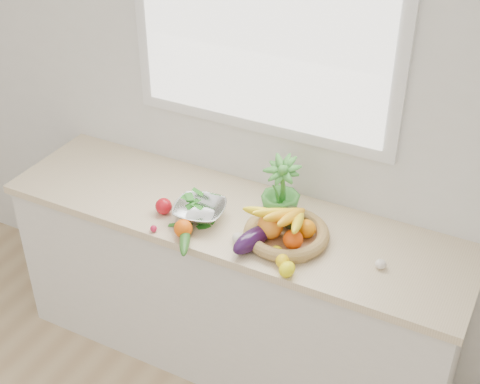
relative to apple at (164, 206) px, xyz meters
The scene contains 20 objects.
back_wall 0.67m from the apple, 56.96° to the left, with size 4.50×0.02×2.70m, color white.
counter_cabinet 0.60m from the apple, 25.97° to the left, with size 2.20×0.58×0.86m, color silver.
countertop 0.32m from the apple, 25.97° to the left, with size 2.24×0.62×0.04m, color beige.
window_frame 0.96m from the apple, 56.05° to the left, with size 1.30×0.03×1.10m, color white.
window_pane 0.95m from the apple, 54.75° to the left, with size 1.18×0.01×0.98m, color white.
orange_loose 0.20m from the apple, 32.33° to the right, with size 0.08×0.08×0.08m, color #F45A07.
lemon_a 0.65m from the apple, ahead, with size 0.06×0.07×0.06m, color yellow.
lemon_b 0.70m from the apple, 11.61° to the right, with size 0.06×0.08×0.06m, color #FFF40D.
lemon_c 0.61m from the apple, ahead, with size 0.06×0.07×0.06m, color #D1CB0B.
apple is the anchor object (origin of this frame).
ginger 0.68m from the apple, ahead, with size 0.10×0.04×0.03m, color tan.
garlic_a 1.02m from the apple, ahead, with size 0.05×0.05×0.04m, color silver.
garlic_b 0.44m from the apple, 17.09° to the left, with size 0.05×0.05×0.04m, color white.
garlic_c 0.41m from the apple, ahead, with size 0.06×0.06×0.05m, color beige.
eggplant 0.48m from the apple, ahead, with size 0.09×0.23×0.09m, color #270E34.
cucumber 0.24m from the apple, 35.23° to the right, with size 0.05×0.26×0.05m, color #2B581A.
radish 0.15m from the apple, 75.72° to the right, with size 0.03×0.03×0.03m, color #BC173B.
potted_herb 0.55m from the apple, 24.64° to the left, with size 0.18×0.18×0.32m, color #3C8B32.
fruit_basket 0.59m from the apple, ahead, with size 0.50×0.50×0.19m.
colander_with_spinach 0.18m from the apple, 11.65° to the left, with size 0.28×0.28×0.12m.
Camera 1 is at (1.19, -0.28, 2.69)m, focal length 50.00 mm.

